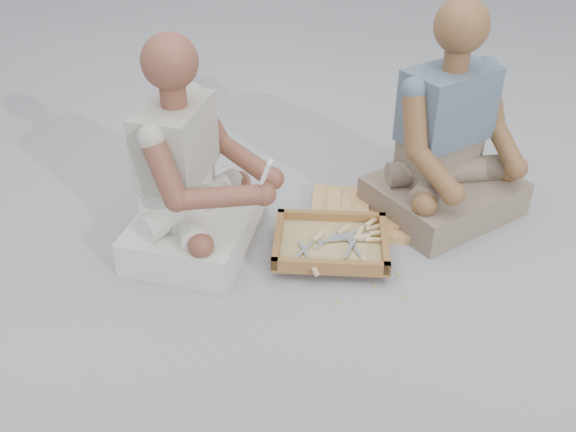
# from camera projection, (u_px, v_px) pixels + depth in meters

# --- Properties ---
(ground) EXTENTS (60.00, 60.00, 0.00)m
(ground) POSITION_uv_depth(u_px,v_px,m) (316.00, 298.00, 2.44)
(ground) COLOR #A1A1A6
(ground) RESTS_ON ground
(carved_panel) EXTENTS (0.60, 0.40, 0.04)m
(carved_panel) POSITION_uv_depth(u_px,v_px,m) (377.00, 214.00, 2.89)
(carved_panel) COLOR #B08E44
(carved_panel) RESTS_ON ground
(tool_tray) EXTENTS (0.47, 0.38, 0.06)m
(tool_tray) POSITION_uv_depth(u_px,v_px,m) (331.00, 243.00, 2.64)
(tool_tray) COLOR brown
(tool_tray) RESTS_ON carved_panel
(chisel_0) EXTENTS (0.22, 0.03, 0.02)m
(chisel_0) POSITION_uv_depth(u_px,v_px,m) (369.00, 240.00, 2.64)
(chisel_0) COLOR silver
(chisel_0) RESTS_ON tool_tray
(chisel_1) EXTENTS (0.22, 0.07, 0.02)m
(chisel_1) POSITION_uv_depth(u_px,v_px,m) (373.00, 234.00, 2.67)
(chisel_1) COLOR silver
(chisel_1) RESTS_ON tool_tray
(chisel_2) EXTENTS (0.10, 0.21, 0.02)m
(chisel_2) POSITION_uv_depth(u_px,v_px,m) (312.00, 265.00, 2.50)
(chisel_2) COLOR silver
(chisel_2) RESTS_ON tool_tray
(chisel_3) EXTENTS (0.22, 0.08, 0.02)m
(chisel_3) POSITION_uv_depth(u_px,v_px,m) (356.00, 238.00, 2.65)
(chisel_3) COLOR silver
(chisel_3) RESTS_ON tool_tray
(chisel_4) EXTENTS (0.21, 0.11, 0.02)m
(chisel_4) POSITION_uv_depth(u_px,v_px,m) (368.00, 229.00, 2.71)
(chisel_4) COLOR silver
(chisel_4) RESTS_ON tool_tray
(chisel_5) EXTENTS (0.16, 0.18, 0.02)m
(chisel_5) POSITION_uv_depth(u_px,v_px,m) (368.00, 224.00, 2.72)
(chisel_5) COLOR silver
(chisel_5) RESTS_ON tool_tray
(chisel_6) EXTENTS (0.11, 0.21, 0.02)m
(chisel_6) POSITION_uv_depth(u_px,v_px,m) (363.00, 260.00, 2.53)
(chisel_6) COLOR silver
(chisel_6) RESTS_ON tool_tray
(chisel_7) EXTENTS (0.09, 0.21, 0.02)m
(chisel_7) POSITION_uv_depth(u_px,v_px,m) (358.00, 235.00, 2.66)
(chisel_7) COLOR silver
(chisel_7) RESTS_ON tool_tray
(chisel_8) EXTENTS (0.12, 0.20, 0.02)m
(chisel_8) POSITION_uv_depth(u_px,v_px,m) (315.00, 239.00, 2.64)
(chisel_8) COLOR silver
(chisel_8) RESTS_ON tool_tray
(chisel_9) EXTENTS (0.15, 0.19, 0.02)m
(chisel_9) POSITION_uv_depth(u_px,v_px,m) (340.00, 232.00, 2.69)
(chisel_9) COLOR silver
(chisel_9) RESTS_ON tool_tray
(wood_chip_0) EXTENTS (0.02, 0.02, 0.00)m
(wood_chip_0) POSITION_uv_depth(u_px,v_px,m) (399.00, 274.00, 2.56)
(wood_chip_0) COLOR tan
(wood_chip_0) RESTS_ON ground
(wood_chip_1) EXTENTS (0.02, 0.02, 0.00)m
(wood_chip_1) POSITION_uv_depth(u_px,v_px,m) (403.00, 297.00, 2.44)
(wood_chip_1) COLOR tan
(wood_chip_1) RESTS_ON ground
(wood_chip_2) EXTENTS (0.02, 0.02, 0.00)m
(wood_chip_2) POSITION_uv_depth(u_px,v_px,m) (337.00, 303.00, 2.42)
(wood_chip_2) COLOR tan
(wood_chip_2) RESTS_ON ground
(wood_chip_3) EXTENTS (0.02, 0.02, 0.00)m
(wood_chip_3) POSITION_uv_depth(u_px,v_px,m) (328.00, 251.00, 2.69)
(wood_chip_3) COLOR tan
(wood_chip_3) RESTS_ON ground
(wood_chip_4) EXTENTS (0.02, 0.02, 0.00)m
(wood_chip_4) POSITION_uv_depth(u_px,v_px,m) (294.00, 226.00, 2.84)
(wood_chip_4) COLOR tan
(wood_chip_4) RESTS_ON ground
(wood_chip_5) EXTENTS (0.02, 0.02, 0.00)m
(wood_chip_5) POSITION_uv_depth(u_px,v_px,m) (375.00, 288.00, 2.49)
(wood_chip_5) COLOR tan
(wood_chip_5) RESTS_ON ground
(wood_chip_6) EXTENTS (0.02, 0.02, 0.00)m
(wood_chip_6) POSITION_uv_depth(u_px,v_px,m) (317.00, 227.00, 2.83)
(wood_chip_6) COLOR tan
(wood_chip_6) RESTS_ON ground
(wood_chip_7) EXTENTS (0.02, 0.02, 0.00)m
(wood_chip_7) POSITION_uv_depth(u_px,v_px,m) (384.00, 236.00, 2.78)
(wood_chip_7) COLOR tan
(wood_chip_7) RESTS_ON ground
(craftsman) EXTENTS (0.65, 0.64, 0.91)m
(craftsman) POSITION_uv_depth(u_px,v_px,m) (190.00, 181.00, 2.57)
(craftsman) COLOR silver
(craftsman) RESTS_ON ground
(companion) EXTENTS (0.78, 0.76, 0.95)m
(companion) POSITION_uv_depth(u_px,v_px,m) (448.00, 148.00, 2.78)
(companion) COLOR gray
(companion) RESTS_ON ground
(mobile_phone) EXTENTS (0.06, 0.05, 0.10)m
(mobile_phone) POSITION_uv_depth(u_px,v_px,m) (266.00, 172.00, 2.39)
(mobile_phone) COLOR white
(mobile_phone) RESTS_ON craftsman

